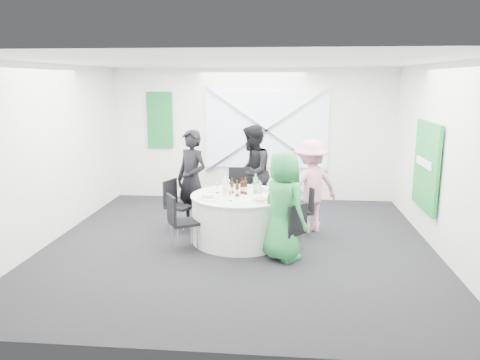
# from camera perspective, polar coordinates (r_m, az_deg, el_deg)

# --- Properties ---
(floor) EXTENTS (6.00, 6.00, 0.00)m
(floor) POSITION_cam_1_polar(r_m,az_deg,el_deg) (7.44, -0.15, -7.88)
(floor) COLOR black
(floor) RESTS_ON ground
(ceiling) EXTENTS (6.00, 6.00, 0.00)m
(ceiling) POSITION_cam_1_polar(r_m,az_deg,el_deg) (7.00, -0.16, 14.22)
(ceiling) COLOR silver
(ceiling) RESTS_ON wall_back
(wall_back) EXTENTS (6.00, 0.00, 6.00)m
(wall_back) POSITION_cam_1_polar(r_m,az_deg,el_deg) (10.05, 1.52, 5.56)
(wall_back) COLOR silver
(wall_back) RESTS_ON floor
(wall_front) EXTENTS (6.00, 0.00, 6.00)m
(wall_front) POSITION_cam_1_polar(r_m,az_deg,el_deg) (4.17, -4.16, -3.75)
(wall_front) COLOR silver
(wall_front) RESTS_ON floor
(wall_left) EXTENTS (0.00, 6.00, 6.00)m
(wall_left) POSITION_cam_1_polar(r_m,az_deg,el_deg) (7.95, -22.24, 2.95)
(wall_left) COLOR silver
(wall_left) RESTS_ON floor
(wall_right) EXTENTS (0.00, 6.00, 6.00)m
(wall_right) POSITION_cam_1_polar(r_m,az_deg,el_deg) (7.42, 23.59, 2.24)
(wall_right) COLOR silver
(wall_right) RESTS_ON floor
(window_panel) EXTENTS (2.60, 0.03, 1.60)m
(window_panel) POSITION_cam_1_polar(r_m,az_deg,el_deg) (9.98, 3.23, 6.07)
(window_panel) COLOR silver
(window_panel) RESTS_ON wall_back
(window_brace_a) EXTENTS (2.63, 0.05, 1.84)m
(window_brace_a) POSITION_cam_1_polar(r_m,az_deg,el_deg) (9.94, 3.22, 6.05)
(window_brace_a) COLOR silver
(window_brace_a) RESTS_ON window_panel
(window_brace_b) EXTENTS (2.63, 0.05, 1.84)m
(window_brace_b) POSITION_cam_1_polar(r_m,az_deg,el_deg) (9.94, 3.22, 6.05)
(window_brace_b) COLOR silver
(window_brace_b) RESTS_ON window_panel
(green_banner) EXTENTS (0.55, 0.04, 1.20)m
(green_banner) POSITION_cam_1_polar(r_m,az_deg,el_deg) (10.30, -9.76, 7.22)
(green_banner) COLOR #16712A
(green_banner) RESTS_ON wall_back
(green_sign) EXTENTS (0.05, 1.20, 1.40)m
(green_sign) POSITION_cam_1_polar(r_m,az_deg,el_deg) (8.00, 21.76, 1.58)
(green_sign) COLOR #198930
(green_sign) RESTS_ON wall_right
(banquet_table) EXTENTS (1.56, 1.56, 0.76)m
(banquet_table) POSITION_cam_1_polar(r_m,az_deg,el_deg) (7.51, 0.00, -4.63)
(banquet_table) COLOR silver
(banquet_table) RESTS_ON floor
(chair_back) EXTENTS (0.49, 0.50, 0.99)m
(chair_back) POSITION_cam_1_polar(r_m,az_deg,el_deg) (8.47, 0.03, -1.29)
(chair_back) COLOR black
(chair_back) RESTS_ON floor
(chair_back_left) EXTENTS (0.52, 0.51, 0.88)m
(chair_back_left) POSITION_cam_1_polar(r_m,az_deg,el_deg) (8.08, -7.83, -2.58)
(chair_back_left) COLOR black
(chair_back_left) RESTS_ON floor
(chair_back_right) EXTENTS (0.49, 0.48, 0.82)m
(chair_back_right) POSITION_cam_1_polar(r_m,az_deg,el_deg) (7.84, 7.67, -3.30)
(chair_back_right) COLOR black
(chair_back_right) RESTS_ON floor
(chair_front_right) EXTENTS (0.54, 0.54, 0.84)m
(chair_front_right) POSITION_cam_1_polar(r_m,az_deg,el_deg) (6.73, 6.36, -5.75)
(chair_front_right) COLOR black
(chair_front_right) RESTS_ON floor
(chair_front_left) EXTENTS (0.54, 0.54, 0.86)m
(chair_front_left) POSITION_cam_1_polar(r_m,az_deg,el_deg) (7.12, -7.48, -4.62)
(chair_front_left) COLOR black
(chair_front_left) RESTS_ON floor
(person_man_back_left) EXTENTS (0.75, 0.69, 1.72)m
(person_man_back_left) POSITION_cam_1_polar(r_m,az_deg,el_deg) (8.08, -5.89, 0.02)
(person_man_back_left) COLOR black
(person_man_back_left) RESTS_ON floor
(person_man_back) EXTENTS (0.53, 0.89, 1.75)m
(person_man_back) POSITION_cam_1_polar(r_m,az_deg,el_deg) (8.60, 1.48, 0.91)
(person_man_back) COLOR black
(person_man_back) RESTS_ON floor
(person_woman_pink) EXTENTS (1.12, 0.88, 1.58)m
(person_woman_pink) POSITION_cam_1_polar(r_m,az_deg,el_deg) (7.94, 8.60, -0.78)
(person_woman_pink) COLOR pink
(person_woman_pink) RESTS_ON floor
(person_woman_green) EXTENTS (0.89, 0.90, 1.58)m
(person_woman_green) POSITION_cam_1_polar(r_m,az_deg,el_deg) (6.66, 5.30, -3.21)
(person_woman_green) COLOR #258941
(person_woman_green) RESTS_ON floor
(plate_back) EXTENTS (0.26, 0.26, 0.01)m
(plate_back) POSITION_cam_1_polar(r_m,az_deg,el_deg) (7.94, 0.79, -0.81)
(plate_back) COLOR silver
(plate_back) RESTS_ON banquet_table
(plate_back_left) EXTENTS (0.29, 0.29, 0.01)m
(plate_back_left) POSITION_cam_1_polar(r_m,az_deg,el_deg) (7.67, -3.27, -1.29)
(plate_back_left) COLOR silver
(plate_back_left) RESTS_ON banquet_table
(plate_back_right) EXTENTS (0.26, 0.26, 0.04)m
(plate_back_right) POSITION_cam_1_polar(r_m,az_deg,el_deg) (7.66, 3.29, -1.25)
(plate_back_right) COLOR silver
(plate_back_right) RESTS_ON banquet_table
(plate_front_right) EXTENTS (0.28, 0.28, 0.04)m
(plate_front_right) POSITION_cam_1_polar(r_m,az_deg,el_deg) (7.03, 2.41, -2.46)
(plate_front_right) COLOR silver
(plate_front_right) RESTS_ON banquet_table
(plate_front_left) EXTENTS (0.29, 0.29, 0.01)m
(plate_front_left) POSITION_cam_1_polar(r_m,az_deg,el_deg) (7.15, -3.81, -2.28)
(plate_front_left) COLOR silver
(plate_front_left) RESTS_ON banquet_table
(napkin) EXTENTS (0.19, 0.14, 0.05)m
(napkin) POSITION_cam_1_polar(r_m,az_deg,el_deg) (7.18, -3.96, -1.96)
(napkin) COLOR silver
(napkin) RESTS_ON plate_front_left
(beer_bottle_a) EXTENTS (0.06, 0.06, 0.24)m
(beer_bottle_a) POSITION_cam_1_polar(r_m,az_deg,el_deg) (7.50, -0.99, -0.94)
(beer_bottle_a) COLOR #3B1E0A
(beer_bottle_a) RESTS_ON banquet_table
(beer_bottle_b) EXTENTS (0.06, 0.06, 0.25)m
(beer_bottle_b) POSITION_cam_1_polar(r_m,az_deg,el_deg) (7.47, 0.23, -0.94)
(beer_bottle_b) COLOR #3B1E0A
(beer_bottle_b) RESTS_ON banquet_table
(beer_bottle_c) EXTENTS (0.06, 0.06, 0.28)m
(beer_bottle_c) POSITION_cam_1_polar(r_m,az_deg,el_deg) (7.40, 0.66, -0.97)
(beer_bottle_c) COLOR #3B1E0A
(beer_bottle_c) RESTS_ON banquet_table
(beer_bottle_d) EXTENTS (0.06, 0.06, 0.26)m
(beer_bottle_d) POSITION_cam_1_polar(r_m,az_deg,el_deg) (7.29, -0.36, -1.26)
(beer_bottle_d) COLOR #3B1E0A
(beer_bottle_d) RESTS_ON banquet_table
(green_water_bottle) EXTENTS (0.08, 0.08, 0.32)m
(green_water_bottle) POSITION_cam_1_polar(r_m,az_deg,el_deg) (7.49, 1.91, -0.67)
(green_water_bottle) COLOR green
(green_water_bottle) RESTS_ON banquet_table
(clear_water_bottle) EXTENTS (0.08, 0.08, 0.31)m
(clear_water_bottle) POSITION_cam_1_polar(r_m,az_deg,el_deg) (7.31, -1.86, -1.02)
(clear_water_bottle) COLOR silver
(clear_water_bottle) RESTS_ON banquet_table
(wine_glass_a) EXTENTS (0.07, 0.07, 0.17)m
(wine_glass_a) POSITION_cam_1_polar(r_m,az_deg,el_deg) (7.72, -1.44, -0.29)
(wine_glass_a) COLOR white
(wine_glass_a) RESTS_ON banquet_table
(wine_glass_b) EXTENTS (0.07, 0.07, 0.17)m
(wine_glass_b) POSITION_cam_1_polar(r_m,az_deg,el_deg) (7.49, 2.44, -0.68)
(wine_glass_b) COLOR white
(wine_glass_b) RESTS_ON banquet_table
(wine_glass_c) EXTENTS (0.07, 0.07, 0.17)m
(wine_glass_c) POSITION_cam_1_polar(r_m,az_deg,el_deg) (7.50, -2.80, -0.67)
(wine_glass_c) COLOR white
(wine_glass_c) RESTS_ON banquet_table
(wine_glass_d) EXTENTS (0.07, 0.07, 0.17)m
(wine_glass_d) POSITION_cam_1_polar(r_m,az_deg,el_deg) (7.12, 2.58, -1.36)
(wine_glass_d) COLOR white
(wine_glass_d) RESTS_ON banquet_table
(wine_glass_e) EXTENTS (0.07, 0.07, 0.17)m
(wine_glass_e) POSITION_cam_1_polar(r_m,az_deg,el_deg) (7.67, 2.27, -0.38)
(wine_glass_e) COLOR white
(wine_glass_e) RESTS_ON banquet_table
(wine_glass_f) EXTENTS (0.07, 0.07, 0.17)m
(wine_glass_f) POSITION_cam_1_polar(r_m,az_deg,el_deg) (7.01, -1.20, -1.56)
(wine_glass_f) COLOR white
(wine_glass_f) RESTS_ON banquet_table
(fork_a) EXTENTS (0.10, 0.13, 0.01)m
(fork_a) POSITION_cam_1_polar(r_m,az_deg,el_deg) (7.28, -4.37, -2.08)
(fork_a) COLOR silver
(fork_a) RESTS_ON banquet_table
(knife_a) EXTENTS (0.10, 0.13, 0.01)m
(knife_a) POSITION_cam_1_polar(r_m,az_deg,el_deg) (7.01, -3.19, -2.62)
(knife_a) COLOR silver
(knife_a) RESTS_ON banquet_table
(fork_b) EXTENTS (0.10, 0.13, 0.01)m
(fork_b) POSITION_cam_1_polar(r_m,az_deg,el_deg) (6.94, 2.49, -2.76)
(fork_b) COLOR silver
(fork_b) RESTS_ON banquet_table
(knife_b) EXTENTS (0.10, 0.13, 0.01)m
(knife_b) POSITION_cam_1_polar(r_m,az_deg,el_deg) (7.20, 4.21, -2.23)
(knife_b) COLOR silver
(knife_b) RESTS_ON banquet_table
(fork_c) EXTENTS (0.15, 0.02, 0.01)m
(fork_c) POSITION_cam_1_polar(r_m,az_deg,el_deg) (7.94, 1.36, -0.85)
(fork_c) COLOR silver
(fork_c) RESTS_ON banquet_table
(knife_c) EXTENTS (0.15, 0.02, 0.01)m
(knife_c) POSITION_cam_1_polar(r_m,az_deg,el_deg) (7.95, -1.02, -0.83)
(knife_c) COLOR silver
(knife_c) RESTS_ON banquet_table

